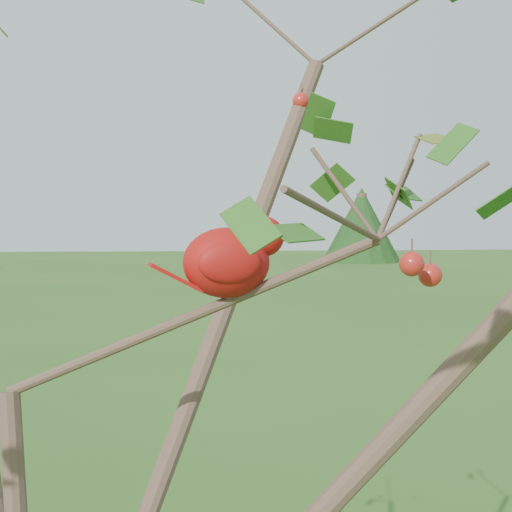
{
  "coord_description": "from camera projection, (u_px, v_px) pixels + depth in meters",
  "views": [
    {
      "loc": [
        0.26,
        -1.08,
        2.24
      ],
      "look_at": [
        0.35,
        0.08,
        2.17
      ],
      "focal_mm": 50.0,
      "sensor_mm": 36.0,
      "label": 1
    }
  ],
  "objects": [
    {
      "name": "crabapple_tree",
      "position": [
        37.0,
        297.0,
        1.04
      ],
      "size": [
        2.35,
        2.05,
        2.95
      ],
      "color": "#463125",
      "rests_on": "ground"
    },
    {
      "name": "cardinal",
      "position": [
        231.0,
        259.0,
        1.16
      ],
      "size": [
        0.24,
        0.14,
        0.17
      ],
      "rotation": [
        0.0,
        0.0,
        0.2
      ],
      "color": "#B3140F",
      "rests_on": "ground"
    },
    {
      "name": "distant_trees",
      "position": [
        110.0,
        233.0,
        25.65
      ],
      "size": [
        41.47,
        16.41,
        3.35
      ],
      "color": "#463125",
      "rests_on": "ground"
    }
  ]
}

